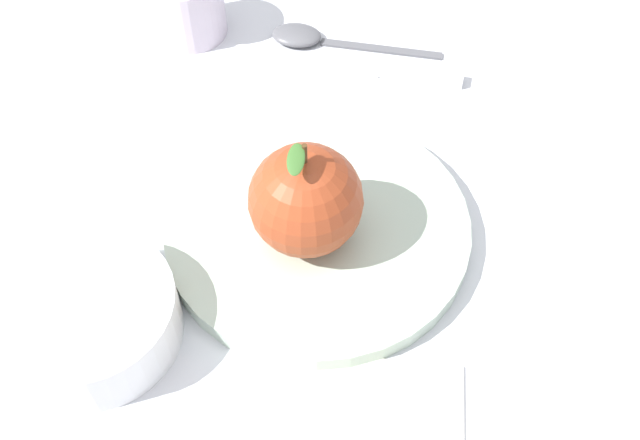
% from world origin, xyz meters
% --- Properties ---
extents(ground_plane, '(2.40, 2.40, 0.00)m').
position_xyz_m(ground_plane, '(0.00, 0.00, 0.00)').
color(ground_plane, silver).
extents(dinner_plate, '(0.24, 0.24, 0.02)m').
position_xyz_m(dinner_plate, '(0.05, 0.00, 0.01)').
color(dinner_plate, '#B2C6B2').
rests_on(dinner_plate, ground_plane).
extents(apple, '(0.08, 0.08, 0.10)m').
position_xyz_m(apple, '(0.06, -0.00, 0.06)').
color(apple, '#9E3D1E').
rests_on(apple, dinner_plate).
extents(side_bowl, '(0.12, 0.12, 0.04)m').
position_xyz_m(side_bowl, '(0.21, -0.08, 0.03)').
color(side_bowl, white).
rests_on(side_bowl, ground_plane).
extents(cup, '(0.07, 0.07, 0.06)m').
position_xyz_m(cup, '(-0.09, -0.24, 0.03)').
color(cup, silver).
rests_on(cup, ground_plane).
extents(knife, '(0.09, 0.21, 0.01)m').
position_xyz_m(knife, '(-0.14, -0.07, 0.00)').
color(knife, silver).
rests_on(knife, ground_plane).
extents(spoon, '(0.09, 0.16, 0.01)m').
position_xyz_m(spoon, '(-0.14, -0.13, 0.01)').
color(spoon, '#59595E').
rests_on(spoon, ground_plane).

